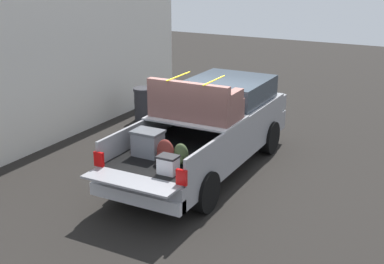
% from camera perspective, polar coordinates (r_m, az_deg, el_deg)
% --- Properties ---
extents(ground_plane, '(40.00, 40.00, 0.00)m').
position_cam_1_polar(ground_plane, '(11.67, 1.39, -4.29)').
color(ground_plane, black).
extents(pickup_truck, '(6.05, 2.06, 2.23)m').
position_cam_1_polar(pickup_truck, '(11.63, 2.23, 0.69)').
color(pickup_truck, gray).
rests_on(pickup_truck, ground_plane).
extents(building_facade, '(9.43, 0.36, 4.19)m').
position_cam_1_polar(building_facade, '(14.33, -12.59, 8.39)').
color(building_facade, silver).
rests_on(building_facade, ground_plane).
extents(trash_can, '(0.60, 0.60, 0.98)m').
position_cam_1_polar(trash_can, '(15.18, -5.37, 3.12)').
color(trash_can, '#2D2D33').
rests_on(trash_can, ground_plane).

